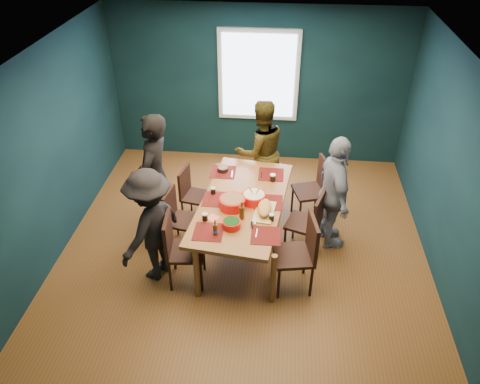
% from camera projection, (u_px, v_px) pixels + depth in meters
% --- Properties ---
extents(room, '(5.01, 5.01, 2.71)m').
position_uv_depth(room, '(247.00, 150.00, 6.07)').
color(room, brown).
rests_on(room, ground).
extents(dining_table, '(1.29, 2.20, 0.79)m').
position_uv_depth(dining_table, '(242.00, 205.00, 6.16)').
color(dining_table, olive).
rests_on(dining_table, floor).
extents(chair_left_far, '(0.45, 0.45, 0.85)m').
position_uv_depth(chair_left_far, '(191.00, 191.00, 6.85)').
color(chair_left_far, black).
rests_on(chair_left_far, floor).
extents(chair_left_mid, '(0.45, 0.45, 0.87)m').
position_uv_depth(chair_left_mid, '(177.00, 215.00, 6.35)').
color(chair_left_mid, black).
rests_on(chair_left_mid, floor).
extents(chair_left_near, '(0.49, 0.49, 1.00)m').
position_uv_depth(chair_left_near, '(178.00, 245.00, 5.72)').
color(chair_left_near, black).
rests_on(chair_left_near, floor).
extents(chair_right_far, '(0.55, 0.55, 0.98)m').
position_uv_depth(chair_right_far, '(316.00, 185.00, 6.83)').
color(chair_right_far, black).
rests_on(chair_right_far, floor).
extents(chair_right_mid, '(0.54, 0.54, 0.94)m').
position_uv_depth(chair_right_mid, '(310.00, 219.00, 6.20)').
color(chair_right_mid, black).
rests_on(chair_right_mid, floor).
extents(chair_right_near, '(0.54, 0.54, 1.03)m').
position_uv_depth(chair_right_near, '(302.00, 249.00, 5.63)').
color(chair_right_near, black).
rests_on(chair_right_near, floor).
extents(person_far_left, '(0.52, 0.72, 1.84)m').
position_uv_depth(person_far_left, '(155.00, 177.00, 6.37)').
color(person_far_left, black).
rests_on(person_far_left, floor).
extents(person_back, '(0.99, 0.89, 1.65)m').
position_uv_depth(person_back, '(261.00, 151.00, 7.13)').
color(person_back, black).
rests_on(person_back, floor).
extents(person_right, '(0.60, 1.03, 1.66)m').
position_uv_depth(person_right, '(334.00, 194.00, 6.19)').
color(person_right, white).
rests_on(person_right, floor).
extents(person_near_left, '(0.95, 1.15, 1.55)m').
position_uv_depth(person_near_left, '(151.00, 226.00, 5.72)').
color(person_near_left, black).
rests_on(person_near_left, floor).
extents(bowl_salad, '(0.34, 0.34, 0.14)m').
position_uv_depth(bowl_salad, '(232.00, 202.00, 5.96)').
color(bowl_salad, red).
rests_on(bowl_salad, dining_table).
extents(bowl_dumpling, '(0.31, 0.31, 0.29)m').
position_uv_depth(bowl_dumpling, '(254.00, 197.00, 6.07)').
color(bowl_dumpling, red).
rests_on(bowl_dumpling, dining_table).
extents(bowl_herbs, '(0.23, 0.23, 0.10)m').
position_uv_depth(bowl_herbs, '(232.00, 224.00, 5.64)').
color(bowl_herbs, red).
rests_on(bowl_herbs, dining_table).
extents(cutting_board, '(0.30, 0.60, 0.13)m').
position_uv_depth(cutting_board, '(264.00, 209.00, 5.88)').
color(cutting_board, tan).
rests_on(cutting_board, dining_table).
extents(small_bowl, '(0.16, 0.16, 0.07)m').
position_uv_depth(small_bowl, '(223.00, 169.00, 6.71)').
color(small_bowl, black).
rests_on(small_bowl, dining_table).
extents(beer_bottle_a, '(0.06, 0.06, 0.22)m').
position_uv_depth(beer_bottle_a, '(215.00, 229.00, 5.51)').
color(beer_bottle_a, '#492B0D').
rests_on(beer_bottle_a, dining_table).
extents(beer_bottle_b, '(0.06, 0.06, 0.25)m').
position_uv_depth(beer_bottle_b, '(242.00, 212.00, 5.76)').
color(beer_bottle_b, '#492B0D').
rests_on(beer_bottle_b, dining_table).
extents(cola_glass_a, '(0.07, 0.07, 0.10)m').
position_uv_depth(cola_glass_a, '(205.00, 217.00, 5.75)').
color(cola_glass_a, black).
rests_on(cola_glass_a, dining_table).
extents(cola_glass_b, '(0.07, 0.07, 0.09)m').
position_uv_depth(cola_glass_b, '(272.00, 217.00, 5.75)').
color(cola_glass_b, black).
rests_on(cola_glass_b, dining_table).
extents(cola_glass_c, '(0.08, 0.08, 0.11)m').
position_uv_depth(cola_glass_c, '(273.00, 177.00, 6.48)').
color(cola_glass_c, black).
rests_on(cola_glass_c, dining_table).
extents(cola_glass_d, '(0.07, 0.07, 0.10)m').
position_uv_depth(cola_glass_d, '(213.00, 190.00, 6.23)').
color(cola_glass_d, black).
rests_on(cola_glass_d, dining_table).
extents(napkin_a, '(0.15, 0.15, 0.00)m').
position_uv_depth(napkin_a, '(269.00, 199.00, 6.15)').
color(napkin_a, '#F47066').
rests_on(napkin_a, dining_table).
extents(napkin_b, '(0.18, 0.18, 0.00)m').
position_uv_depth(napkin_b, '(213.00, 218.00, 5.82)').
color(napkin_b, '#F47066').
rests_on(napkin_b, dining_table).
extents(napkin_c, '(0.17, 0.17, 0.00)m').
position_uv_depth(napkin_c, '(267.00, 239.00, 5.49)').
color(napkin_c, '#F47066').
rests_on(napkin_c, dining_table).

